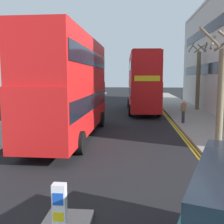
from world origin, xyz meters
TOP-DOWN VIEW (x-y plane):
  - sidewalk_right at (6.50, 16.00)m, footprint 4.00×80.00m
  - sidewalk_left at (-6.50, 16.00)m, footprint 4.00×80.00m
  - kerb_line_outer at (4.40, 14.00)m, footprint 0.10×56.00m
  - kerb_line_inner at (4.24, 14.00)m, footprint 0.10×56.00m
  - keep_left_bollard at (0.00, 4.04)m, footprint 0.36×0.28m
  - double_decker_bus_away at (-2.03, 13.59)m, footprint 2.90×10.84m
  - double_decker_bus_oncoming at (2.27, 25.39)m, footprint 3.11×10.89m
  - pedestrian_far at (5.01, 18.14)m, footprint 0.34×0.22m
  - street_tree_near at (5.43, 11.47)m, footprint 1.76×1.75m
  - street_tree_mid at (7.88, 26.62)m, footprint 2.10×1.87m

SIDE VIEW (x-z plane):
  - kerb_line_outer at x=4.40m, z-range 0.00..0.01m
  - kerb_line_inner at x=4.24m, z-range 0.00..0.01m
  - sidewalk_right at x=6.50m, z-range 0.00..0.14m
  - sidewalk_left at x=-6.50m, z-range 0.00..0.14m
  - keep_left_bollard at x=0.00m, z-range 0.05..1.16m
  - pedestrian_far at x=5.01m, z-range 0.18..1.80m
  - street_tree_near at x=5.43m, z-range 0.06..5.63m
  - double_decker_bus_away at x=-2.03m, z-range 0.21..5.85m
  - double_decker_bus_oncoming at x=2.27m, z-range 0.21..5.85m
  - street_tree_mid at x=7.88m, z-range -0.07..6.81m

